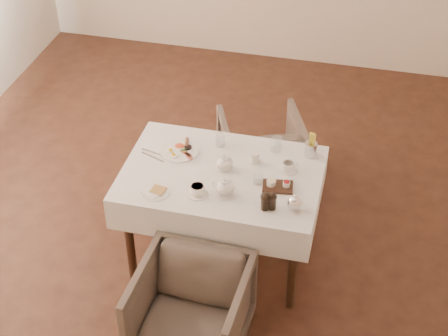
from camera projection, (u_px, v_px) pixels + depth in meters
table at (222, 186)px, 4.48m from camera, size 1.28×0.88×0.75m
armchair_near at (191, 311)px, 4.08m from camera, size 0.68×0.70×0.61m
armchair_far at (261, 151)px, 5.37m from camera, size 0.81×0.82×0.58m
breakfast_plate at (180, 150)px, 4.58m from camera, size 0.27×0.27×0.03m
side_plate at (155, 192)px, 4.24m from camera, size 0.18×0.17×0.02m
teapot_centre at (225, 162)px, 4.39m from camera, size 0.18×0.17×0.12m
teapot_front at (225, 186)px, 4.20m from camera, size 0.17×0.14×0.13m
creamer at (255, 157)px, 4.47m from camera, size 0.07×0.07×0.07m
teacup_near at (198, 190)px, 4.22m from camera, size 0.14×0.14×0.07m
teacup_far at (288, 167)px, 4.41m from camera, size 0.12×0.12×0.06m
glass_left at (220, 140)px, 4.61m from camera, size 0.07×0.07×0.09m
glass_mid at (258, 177)px, 4.30m from camera, size 0.07×0.07×0.09m
glass_right at (276, 144)px, 4.56m from camera, size 0.10×0.10×0.10m
condiment_board at (278, 186)px, 4.28m from camera, size 0.20×0.15×0.05m
pepper_mill_left at (265, 201)px, 4.09m from camera, size 0.08×0.08×0.12m
pepper_mill_right at (272, 201)px, 4.10m from camera, size 0.08×0.08×0.12m
silver_pot at (294, 202)px, 4.09m from camera, size 0.13×0.12×0.12m
fries_cup at (311, 146)px, 4.50m from camera, size 0.08×0.08×0.17m
cutlery_fork at (154, 153)px, 4.57m from camera, size 0.18×0.06×0.00m
cutlery_knife at (153, 157)px, 4.53m from camera, size 0.18×0.08×0.00m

